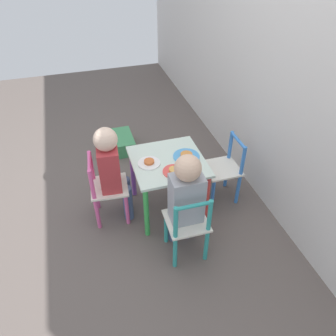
% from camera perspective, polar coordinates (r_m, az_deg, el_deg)
% --- Properties ---
extents(ground_plane, '(6.00, 6.00, 0.00)m').
position_cam_1_polar(ground_plane, '(2.61, 0.00, -6.76)').
color(ground_plane, '#5B514C').
extents(house_wall, '(6.00, 0.06, 2.60)m').
position_cam_1_polar(house_wall, '(2.26, 20.85, 22.13)').
color(house_wall, silver).
rests_on(house_wall, ground_plane).
extents(kids_table, '(0.51, 0.51, 0.46)m').
position_cam_1_polar(kids_table, '(2.35, 0.00, -0.22)').
color(kids_table, silver).
rests_on(kids_table, ground_plane).
extents(chair_pink, '(0.28, 0.28, 0.54)m').
position_cam_1_polar(chair_pink, '(2.40, -10.69, -3.66)').
color(chair_pink, silver).
rests_on(chair_pink, ground_plane).
extents(chair_teal, '(0.26, 0.26, 0.54)m').
position_cam_1_polar(chair_teal, '(2.12, 3.41, -10.01)').
color(chair_teal, silver).
rests_on(chair_teal, ground_plane).
extents(chair_blue, '(0.26, 0.26, 0.54)m').
position_cam_1_polar(chair_blue, '(2.56, 9.76, -0.38)').
color(chair_blue, silver).
rests_on(chair_blue, ground_plane).
extents(child_front, '(0.21, 0.22, 0.77)m').
position_cam_1_polar(child_front, '(2.27, -9.73, 0.15)').
color(child_front, '#4C608E').
rests_on(child_front, ground_plane).
extents(child_right, '(0.22, 0.20, 0.78)m').
position_cam_1_polar(child_right, '(2.01, 3.07, -4.96)').
color(child_right, '#4C608E').
rests_on(child_right, ground_plane).
extents(plate_front, '(0.16, 0.16, 0.03)m').
position_cam_1_polar(plate_front, '(2.27, -3.31, 0.92)').
color(plate_front, white).
rests_on(plate_front, kids_table).
extents(plate_right, '(0.15, 0.15, 0.03)m').
position_cam_1_polar(plate_right, '(2.20, 1.04, -0.53)').
color(plate_right, '#E54C47').
rests_on(plate_right, kids_table).
extents(plate_back, '(0.19, 0.19, 0.03)m').
position_cam_1_polar(plate_back, '(2.33, 3.22, 2.10)').
color(plate_back, '#4C9EE0').
rests_on(plate_back, kids_table).
extents(storage_bin, '(0.35, 0.25, 0.14)m').
position_cam_1_polar(storage_bin, '(3.22, -8.34, 4.41)').
color(storage_bin, '#3D8E56').
rests_on(storage_bin, ground_plane).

